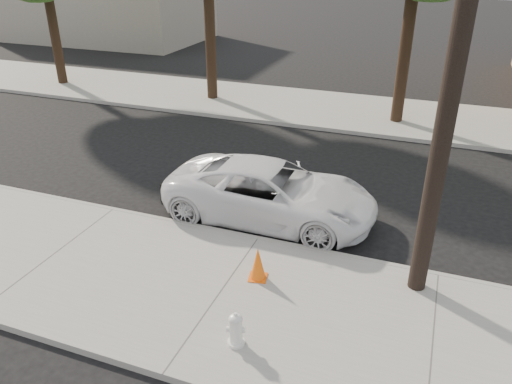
% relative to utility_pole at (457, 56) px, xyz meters
% --- Properties ---
extents(ground, '(120.00, 120.00, 0.00)m').
position_rel_utility_pole_xyz_m(ground, '(-3.60, 2.70, -4.70)').
color(ground, black).
rests_on(ground, ground).
extents(near_sidewalk, '(90.00, 4.40, 0.15)m').
position_rel_utility_pole_xyz_m(near_sidewalk, '(-3.60, -1.60, -4.62)').
color(near_sidewalk, gray).
rests_on(near_sidewalk, ground).
extents(far_sidewalk, '(90.00, 5.00, 0.15)m').
position_rel_utility_pole_xyz_m(far_sidewalk, '(-3.60, 11.20, -4.62)').
color(far_sidewalk, gray).
rests_on(far_sidewalk, ground).
extents(curb_near, '(90.00, 0.12, 0.16)m').
position_rel_utility_pole_xyz_m(curb_near, '(-3.60, 0.60, -4.62)').
color(curb_near, '#9E9B93').
rests_on(curb_near, ground).
extents(building_far, '(14.00, 8.00, 5.00)m').
position_rel_utility_pole_xyz_m(building_far, '(-23.60, 22.70, -2.20)').
color(building_far, gray).
rests_on(building_far, ground).
extents(utility_pole, '(1.40, 0.34, 9.00)m').
position_rel_utility_pole_xyz_m(utility_pole, '(0.00, 0.00, 0.00)').
color(utility_pole, black).
rests_on(utility_pole, near_sidewalk).
extents(police_cruiser, '(5.28, 2.43, 1.47)m').
position_rel_utility_pole_xyz_m(police_cruiser, '(-3.72, 1.84, -3.96)').
color(police_cruiser, white).
rests_on(police_cruiser, ground).
extents(fire_hydrant, '(0.34, 0.30, 0.62)m').
position_rel_utility_pole_xyz_m(fire_hydrant, '(-2.76, -2.75, -4.25)').
color(fire_hydrant, white).
rests_on(fire_hydrant, near_sidewalk).
extents(traffic_cone, '(0.43, 0.43, 0.72)m').
position_rel_utility_pole_xyz_m(traffic_cone, '(-3.07, -0.86, -4.20)').
color(traffic_cone, '#FF630D').
rests_on(traffic_cone, near_sidewalk).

